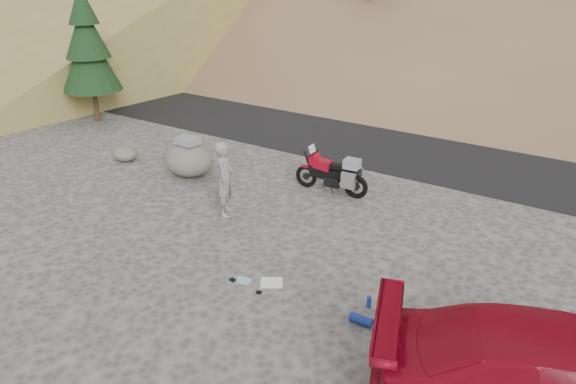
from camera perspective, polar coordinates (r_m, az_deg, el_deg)
name	(u,v)px	position (r m, az deg, el deg)	size (l,w,h in m)	color
ground	(261,245)	(12.96, -2.71, -5.35)	(140.00, 140.00, 0.00)	#45423F
road	(409,139)	(20.33, 12.22, 5.27)	(120.00, 7.00, 0.05)	black
conifer_verge	(87,45)	(22.57, -19.72, 13.86)	(2.20, 2.20, 5.04)	#372614
motorcycle	(334,174)	(15.39, 4.73, 1.80)	(2.18, 0.70, 1.30)	black
man	(227,214)	(14.45, -6.25, -2.22)	(0.71, 0.46, 1.94)	gray
boulder	(189,159)	(16.82, -10.06, 3.32)	(1.82, 1.67, 1.17)	#59544D
small_rock	(125,154)	(18.53, -16.22, 3.77)	(0.79, 0.71, 0.47)	#59544D
gear_white_cloth	(272,283)	(11.59, -1.69, -9.18)	(0.45, 0.40, 0.01)	white
gear_blue_mat	(361,320)	(10.53, 7.45, -12.75)	(0.17, 0.17, 0.43)	navy
gear_bottle	(369,302)	(10.94, 8.24, -11.00)	(0.09, 0.09, 0.24)	navy
gear_funnel	(382,330)	(10.31, 9.52, -13.70)	(0.16, 0.16, 0.21)	red
gear_glove_a	(233,280)	(11.70, -5.62, -8.88)	(0.13, 0.09, 0.04)	black
gear_glove_b	(259,292)	(11.30, -2.97, -10.14)	(0.11, 0.08, 0.04)	black
gear_blue_cloth	(243,280)	(11.69, -4.60, -8.94)	(0.33, 0.24, 0.01)	#87B6D1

